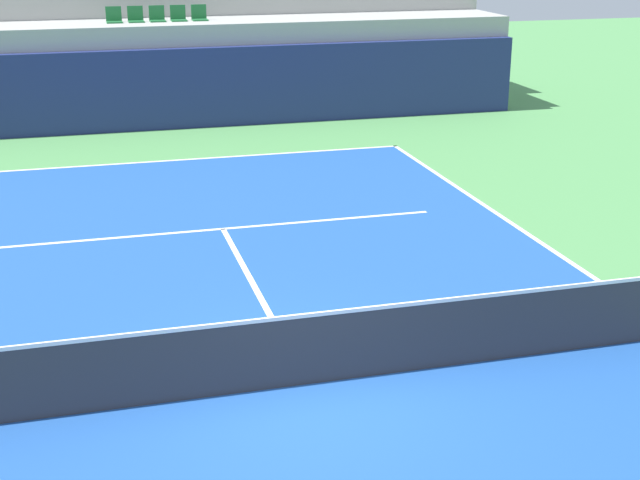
% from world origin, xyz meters
% --- Properties ---
extents(ground_plane, '(80.00, 80.00, 0.00)m').
position_xyz_m(ground_plane, '(0.00, 0.00, 0.00)').
color(ground_plane, '#4C8C4C').
extents(court_surface, '(11.00, 24.00, 0.01)m').
position_xyz_m(court_surface, '(0.00, 0.00, 0.01)').
color(court_surface, '#1E4C99').
rests_on(court_surface, ground_plane).
extents(baseline_far, '(11.00, 0.10, 0.00)m').
position_xyz_m(baseline_far, '(0.00, 11.95, 0.01)').
color(baseline_far, white).
rests_on(baseline_far, court_surface).
extents(service_line_far, '(8.26, 0.10, 0.00)m').
position_xyz_m(service_line_far, '(0.00, 6.40, 0.01)').
color(service_line_far, white).
rests_on(service_line_far, court_surface).
extents(centre_service_line, '(0.10, 6.40, 0.00)m').
position_xyz_m(centre_service_line, '(0.00, 3.20, 0.01)').
color(centre_service_line, white).
rests_on(centre_service_line, court_surface).
extents(back_wall, '(20.84, 0.30, 2.22)m').
position_xyz_m(back_wall, '(0.00, 15.69, 1.11)').
color(back_wall, navy).
rests_on(back_wall, ground_plane).
extents(stands_tier_lower, '(20.84, 2.40, 2.82)m').
position_xyz_m(stands_tier_lower, '(0.00, 17.04, 1.41)').
color(stands_tier_lower, '#9E9E99').
rests_on(stands_tier_lower, ground_plane).
extents(stands_tier_upper, '(20.84, 2.40, 3.75)m').
position_xyz_m(stands_tier_upper, '(0.00, 19.44, 1.87)').
color(stands_tier_upper, '#9E9E99').
rests_on(stands_tier_upper, ground_plane).
extents(seating_row_lower, '(2.86, 0.44, 0.44)m').
position_xyz_m(seating_row_lower, '(0.00, 17.14, 2.95)').
color(seating_row_lower, '#1E6633').
rests_on(seating_row_lower, stands_tier_lower).
extents(tennis_net, '(11.08, 0.08, 1.07)m').
position_xyz_m(tennis_net, '(0.00, 0.00, 0.51)').
color(tennis_net, black).
rests_on(tennis_net, court_surface).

